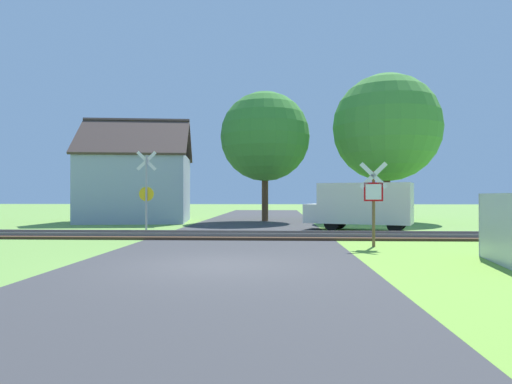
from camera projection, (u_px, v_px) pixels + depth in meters
ground_plane at (217, 266)px, 10.67m from camera, size 160.00×160.00×0.00m
road_asphalt at (227, 255)px, 12.67m from camera, size 7.04×80.00×0.01m
rail_track at (242, 236)px, 18.00m from camera, size 60.00×2.60×0.22m
stop_sign_near at (374, 197)px, 14.60m from camera, size 0.86×0.23×2.73m
crossing_sign_far at (146, 188)px, 20.11m from camera, size 0.87×0.20×3.63m
house at (137, 186)px, 28.90m from camera, size 7.40×7.19×6.56m
tree_right at (387, 128)px, 29.71m from camera, size 7.00×7.00×9.59m
tree_center at (265, 137)px, 29.74m from camera, size 5.83×5.83×8.43m
mail_truck at (362, 204)px, 21.54m from camera, size 5.24×3.48×2.24m
fence_panel at (502, 230)px, 10.61m from camera, size 0.52×3.40×1.70m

